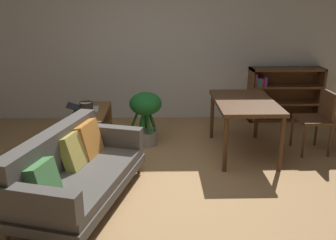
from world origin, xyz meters
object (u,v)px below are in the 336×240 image
at_px(media_console, 91,129).
at_px(bookshelf, 279,95).
at_px(dining_table, 244,106).
at_px(dining_chair_near, 317,117).
at_px(desk_speaker, 86,109).
at_px(fabric_couch, 74,169).
at_px(potted_floor_plant, 146,112).
at_px(open_laptop, 85,108).

height_order(media_console, bookshelf, bookshelf).
distance_m(dining_table, dining_chair_near, 1.05).
height_order(desk_speaker, dining_table, dining_table).
bearing_deg(fabric_couch, bookshelf, 42.27).
xyz_separation_m(fabric_couch, dining_table, (2.05, 1.25, 0.31)).
height_order(potted_floor_plant, bookshelf, bookshelf).
bearing_deg(media_console, fabric_couch, -86.16).
bearing_deg(open_laptop, dining_table, -9.28).
bearing_deg(media_console, desk_speaker, -88.78).
bearing_deg(fabric_couch, dining_table, 31.48).
distance_m(open_laptop, dining_table, 2.28).
bearing_deg(bookshelf, desk_speaker, -155.06).
distance_m(potted_floor_plant, dining_chair_near, 2.41).
bearing_deg(dining_table, media_console, 171.62).
height_order(media_console, dining_chair_near, dining_chair_near).
bearing_deg(desk_speaker, media_console, 91.22).
xyz_separation_m(dining_table, bookshelf, (0.97, 1.49, -0.22)).
height_order(fabric_couch, bookshelf, bookshelf).
height_order(dining_table, dining_chair_near, dining_chair_near).
bearing_deg(media_console, open_laptop, 151.06).
bearing_deg(bookshelf, dining_table, -123.13).
distance_m(open_laptop, potted_floor_plant, 0.89).
bearing_deg(dining_table, fabric_couch, -148.52).
bearing_deg(desk_speaker, potted_floor_plant, 20.48).
distance_m(fabric_couch, dining_chair_near, 3.34).
bearing_deg(potted_floor_plant, dining_table, -13.97).
bearing_deg(desk_speaker, open_laptop, 106.37).
relative_size(dining_table, dining_chair_near, 1.45).
height_order(desk_speaker, bookshelf, bookshelf).
height_order(fabric_couch, desk_speaker, fabric_couch).
xyz_separation_m(fabric_couch, bookshelf, (3.02, 2.75, 0.08)).
height_order(open_laptop, dining_table, dining_table).
bearing_deg(dining_table, dining_chair_near, 1.49).
bearing_deg(dining_table, bookshelf, 56.87).
height_order(fabric_couch, dining_table, fabric_couch).
relative_size(potted_floor_plant, dining_table, 0.62).
xyz_separation_m(media_console, potted_floor_plant, (0.80, 0.02, 0.24)).
relative_size(fabric_couch, open_laptop, 4.03).
relative_size(open_laptop, potted_floor_plant, 0.59).
bearing_deg(desk_speaker, dining_chair_near, -0.27).
bearing_deg(fabric_couch, potted_floor_plant, 66.52).
bearing_deg(media_console, dining_table, -8.38).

